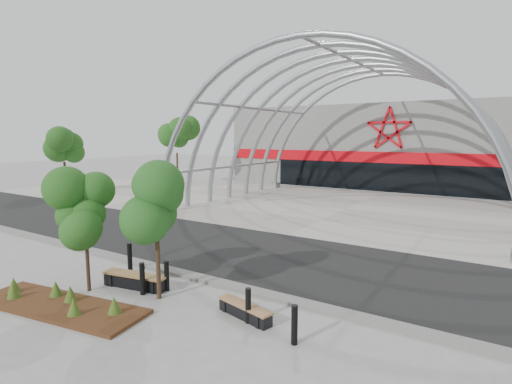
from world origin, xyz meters
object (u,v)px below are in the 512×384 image
street_tree_1 (156,208)px  bench_0 (135,281)px  street_tree_0 (84,210)px  bench_1 (245,311)px  bollard_2 (167,276)px

street_tree_1 → bench_0: 2.97m
street_tree_0 → street_tree_1: (2.42, 0.79, 0.19)m
bench_0 → bench_1: bearing=1.8°
bollard_2 → street_tree_0: bearing=-147.2°
street_tree_0 → bench_1: street_tree_0 is taller
street_tree_1 → bollard_2: 2.47m
street_tree_0 → bench_1: (5.43, 1.12, -2.50)m
street_tree_0 → street_tree_1: street_tree_1 is taller
street_tree_1 → bollard_2: bearing=113.5°
street_tree_0 → bench_0: bearing=42.2°
street_tree_1 → bench_0: bearing=171.9°
bench_0 → bollard_2: (1.08, 0.41, 0.26)m
street_tree_1 → bollard_2: street_tree_1 is taller
street_tree_1 → street_tree_0: bearing=-161.9°
street_tree_1 → bench_0: size_ratio=1.69×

